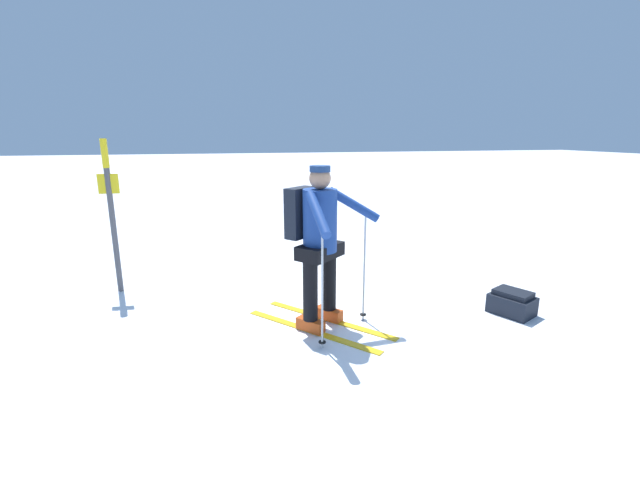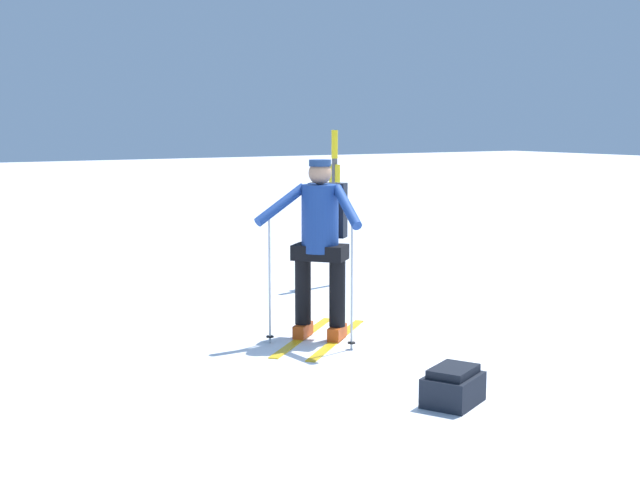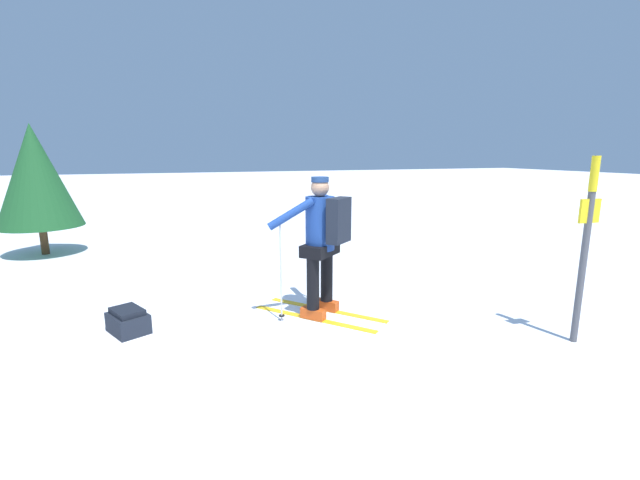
# 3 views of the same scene
# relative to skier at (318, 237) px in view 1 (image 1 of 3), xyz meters

# --- Properties ---
(ground_plane) EXTENTS (80.00, 80.00, 0.00)m
(ground_plane) POSITION_rel_skier_xyz_m (0.72, 0.72, -0.96)
(ground_plane) COLOR white
(skier) EXTENTS (1.39, 1.52, 1.67)m
(skier) POSITION_rel_skier_xyz_m (0.00, 0.00, 0.00)
(skier) COLOR gold
(skier) RESTS_ON ground_plane
(dropped_backpack) EXTENTS (0.49, 0.55, 0.27)m
(dropped_backpack) POSITION_rel_skier_xyz_m (2.18, -0.25, -0.84)
(dropped_backpack) COLOR black
(dropped_backpack) RESTS_ON ground_plane
(trail_marker) EXTENTS (0.24, 0.08, 1.92)m
(trail_marker) POSITION_rel_skier_xyz_m (-2.23, 1.60, 0.17)
(trail_marker) COLOR #4C4C51
(trail_marker) RESTS_ON ground_plane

